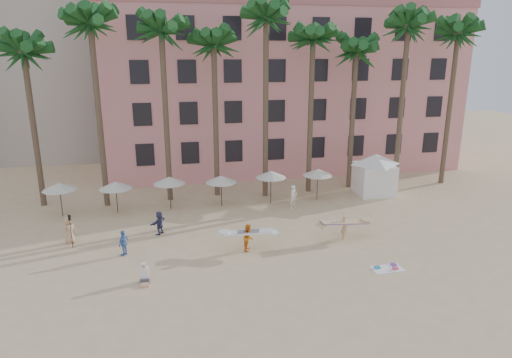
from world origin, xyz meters
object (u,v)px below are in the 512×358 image
Objects in this scene: pink_hotel at (279,89)px; carrier_yellow at (344,225)px; cabana at (375,170)px; carrier_white at (249,236)px.

pink_hotel reaches higher than carrier_yellow.
cabana reaches higher than carrier_yellow.
carrier_white is at bearing -144.05° from cabana.
carrier_yellow is (-0.86, -21.55, -7.04)m from pink_hotel.
cabana is at bearing -67.47° from pink_hotel.
pink_hotel is 10.51× the size of carrier_yellow.
carrier_yellow is at bearing 4.08° from carrier_white.
carrier_yellow is (-6.18, -8.74, -1.11)m from cabana.
pink_hotel reaches higher than carrier_white.
cabana is at bearing 35.95° from carrier_white.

